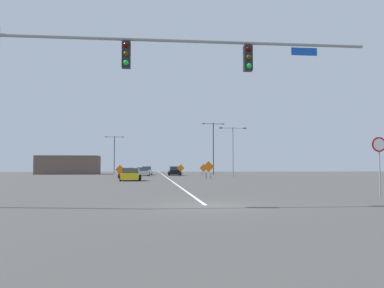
% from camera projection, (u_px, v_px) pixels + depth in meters
% --- Properties ---
extents(ground, '(197.26, 197.26, 0.00)m').
position_uv_depth(ground, '(206.00, 205.00, 15.93)').
color(ground, '#4C4947').
extents(road_centre_stripe, '(0.16, 109.59, 0.01)m').
position_uv_depth(road_centre_stripe, '(163.00, 175.00, 70.36)').
color(road_centre_stripe, white).
rests_on(road_centre_stripe, ground).
extents(traffic_signal_assembly, '(14.89, 0.44, 6.93)m').
position_uv_depth(traffic_signal_assembly, '(130.00, 69.00, 15.92)').
color(traffic_signal_assembly, gray).
rests_on(traffic_signal_assembly, ground).
extents(stop_sign, '(0.76, 0.07, 3.04)m').
position_uv_depth(stop_sign, '(379.00, 155.00, 20.33)').
color(stop_sign, gray).
rests_on(stop_sign, ground).
extents(street_lamp_mid_right, '(3.93, 0.24, 7.18)m').
position_uv_depth(street_lamp_mid_right, '(233.00, 147.00, 57.52)').
color(street_lamp_mid_right, gray).
rests_on(street_lamp_mid_right, ground).
extents(street_lamp_far_left, '(4.28, 0.24, 8.37)m').
position_uv_depth(street_lamp_far_left, '(114.00, 151.00, 91.21)').
color(street_lamp_far_left, black).
rests_on(street_lamp_far_left, ground).
extents(street_lamp_mid_left, '(4.06, 0.24, 9.44)m').
position_uv_depth(street_lamp_mid_left, '(213.00, 144.00, 73.10)').
color(street_lamp_mid_left, black).
rests_on(street_lamp_mid_left, ground).
extents(construction_sign_right_lane, '(1.16, 0.24, 1.86)m').
position_uv_depth(construction_sign_right_lane, '(181.00, 169.00, 61.68)').
color(construction_sign_right_lane, orange).
rests_on(construction_sign_right_lane, ground).
extents(construction_sign_right_shoulder, '(1.14, 0.11, 1.72)m').
position_uv_depth(construction_sign_right_shoulder, '(120.00, 170.00, 47.66)').
color(construction_sign_right_shoulder, orange).
rests_on(construction_sign_right_shoulder, ground).
extents(construction_sign_left_shoulder, '(1.38, 0.11, 2.19)m').
position_uv_depth(construction_sign_left_shoulder, '(209.00, 168.00, 49.28)').
color(construction_sign_left_shoulder, orange).
rests_on(construction_sign_left_shoulder, ground).
extents(construction_sign_median_far, '(1.28, 0.16, 1.92)m').
position_uv_depth(construction_sign_median_far, '(204.00, 169.00, 63.32)').
color(construction_sign_median_far, orange).
rests_on(construction_sign_median_far, ground).
extents(car_yellow_near, '(2.17, 3.86, 1.35)m').
position_uv_depth(car_yellow_near, '(131.00, 175.00, 43.15)').
color(car_yellow_near, gold).
rests_on(car_yellow_near, ground).
extents(car_silver_approaching, '(2.32, 4.37, 1.37)m').
position_uv_depth(car_silver_approaching, '(142.00, 172.00, 65.54)').
color(car_silver_approaching, '#B7BABF').
rests_on(car_silver_approaching, ground).
extents(car_red_passing, '(2.14, 4.36, 1.34)m').
position_uv_depth(car_red_passing, '(127.00, 173.00, 54.96)').
color(car_red_passing, red).
rests_on(car_red_passing, ground).
extents(car_white_distant, '(2.14, 3.89, 1.52)m').
position_uv_depth(car_white_distant, '(146.00, 171.00, 73.95)').
color(car_white_distant, white).
rests_on(car_white_distant, ground).
extents(car_black_far, '(2.11, 4.34, 1.52)m').
position_uv_depth(car_black_far, '(175.00, 171.00, 68.00)').
color(car_black_far, black).
rests_on(car_black_far, ground).
extents(roadside_building_west, '(11.67, 5.51, 3.60)m').
position_uv_depth(roadside_building_west, '(68.00, 165.00, 78.01)').
color(roadside_building_west, brown).
rests_on(roadside_building_west, ground).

